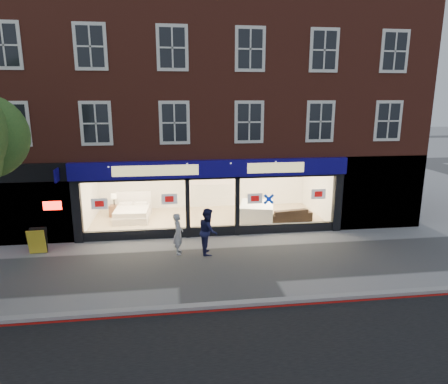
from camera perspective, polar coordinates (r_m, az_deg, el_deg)
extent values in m
plane|color=gray|center=(14.39, -0.27, -10.31)|extent=(120.00, 120.00, 0.00)
cube|color=#8C0A07|center=(11.65, 1.80, -16.39)|extent=(60.00, 0.10, 0.01)
cube|color=gray|center=(11.79, 1.64, -15.68)|extent=(60.00, 0.25, 0.12)
cube|color=tan|center=(19.27, -2.31, -3.91)|extent=(11.00, 4.50, 0.10)
cube|color=brown|center=(20.15, -2.99, 15.87)|extent=(19.00, 8.00, 6.70)
cube|color=#2D2D30|center=(20.59, -3.12, 25.64)|extent=(19.00, 8.00, 0.30)
cube|color=#0F0771|center=(16.28, -1.60, 3.37)|extent=(11.40, 0.28, 0.70)
cube|color=black|center=(17.17, -1.61, -5.58)|extent=(11.00, 0.18, 0.40)
cube|color=black|center=(17.15, -20.24, -2.61)|extent=(0.35, 0.30, 2.60)
cube|color=black|center=(18.21, 15.85, -1.37)|extent=(0.35, 0.30, 2.60)
cube|color=white|center=(16.71, -12.77, -1.97)|extent=(4.20, 0.02, 2.10)
cube|color=white|center=(17.36, 9.12, -1.22)|extent=(4.20, 0.02, 2.10)
cube|color=white|center=(17.04, -1.70, -2.38)|extent=(1.80, 0.02, 2.10)
cube|color=silver|center=(21.11, -2.92, 1.14)|extent=(11.00, 0.20, 2.60)
cube|color=#FFEAC6|center=(18.66, -2.38, 3.58)|extent=(11.00, 4.50, 0.12)
cube|color=black|center=(17.88, -26.74, -1.44)|extent=(3.80, 0.60, 3.30)
cube|color=#FF140C|center=(17.20, -23.32, -1.80)|extent=(0.70, 0.04, 0.35)
cube|color=black|center=(19.14, 21.24, 0.01)|extent=(4.00, 0.40, 3.30)
cube|color=white|center=(19.48, -12.98, -3.40)|extent=(1.67, 1.94, 0.33)
cube|color=white|center=(19.40, -13.02, -2.61)|extent=(1.60, 1.86, 0.23)
cube|color=white|center=(20.32, -12.67, -1.52)|extent=(1.67, 0.20, 1.12)
cube|color=white|center=(20.05, -13.78, -1.62)|extent=(0.62, 0.33, 0.11)
cube|color=white|center=(19.95, -11.80, -1.59)|extent=(0.62, 0.33, 0.11)
cube|color=brown|center=(20.21, -15.35, -2.60)|extent=(0.52, 0.52, 0.55)
cube|color=white|center=(19.17, 4.68, -3.49)|extent=(1.95, 2.24, 0.25)
cube|color=white|center=(19.09, 4.69, -2.76)|extent=(1.95, 2.24, 0.25)
cube|color=white|center=(19.03, 4.71, -2.03)|extent=(1.95, 2.24, 0.25)
imported|color=black|center=(18.98, 9.16, -3.20)|extent=(2.24, 1.16, 0.62)
cube|color=yellow|center=(16.74, -25.09, -6.35)|extent=(0.66, 0.44, 0.98)
imported|color=#B4B6BC|center=(15.17, -6.56, -5.93)|extent=(0.41, 0.59, 1.58)
imported|color=#16183F|center=(15.07, -2.28, -5.60)|extent=(0.67, 0.86, 1.77)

